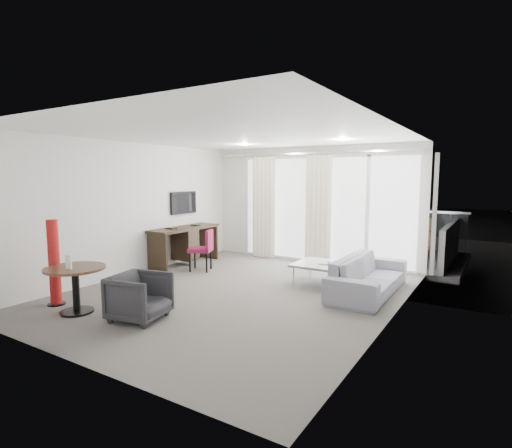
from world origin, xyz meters
The scene contains 28 objects.
floor centered at (0.00, 0.00, 0.00)m, with size 5.00×6.00×0.00m, color #5C5752.
ceiling centered at (0.00, 0.00, 2.60)m, with size 5.00×6.00×0.00m, color white.
wall_left centered at (-2.50, 0.00, 1.30)m, with size 0.00×6.00×2.60m, color silver.
wall_right centered at (2.50, 0.00, 1.30)m, with size 0.00×6.00×2.60m, color silver.
wall_front centered at (0.00, -3.00, 1.30)m, with size 5.00×0.00×2.60m, color silver.
window_panel centered at (0.30, 2.98, 1.20)m, with size 4.00×0.02×2.38m, color white, non-canonical shape.
window_frame centered at (0.30, 2.97, 1.20)m, with size 4.10×0.06×2.44m, color white, non-canonical shape.
curtain_left centered at (-1.15, 2.82, 1.20)m, with size 0.60×0.20×2.38m, color silver, non-canonical shape.
curtain_right centered at (0.25, 2.82, 1.20)m, with size 0.60×0.20×2.38m, color silver, non-canonical shape.
curtain_track centered at (0.00, 2.82, 2.45)m, with size 4.80×0.04×0.04m, color #B2B2B7, non-canonical shape.
downlight_a centered at (-0.90, 1.60, 2.59)m, with size 0.12×0.12×0.02m, color #FFE0B2.
downlight_b centered at (1.20, 1.60, 2.59)m, with size 0.12×0.12×0.02m, color #FFE0B2.
desk centered at (-2.20, 1.18, 0.42)m, with size 0.55×1.78×0.83m, color black, non-canonical shape.
tv centered at (-2.46, 1.45, 1.35)m, with size 0.05×0.80×0.50m, color black, non-canonical shape.
desk_chair centered at (-1.55, 0.92, 0.43)m, with size 0.47×0.44×0.85m, color maroon, non-canonical shape.
round_table centered at (-1.40, -2.02, 0.33)m, with size 0.83×0.83×0.66m, color #402818, non-canonical shape.
menu_card centered at (-1.35, -2.14, 0.72)m, with size 0.11×0.02×0.20m, color white, non-canonical shape.
red_lamp centered at (-1.98, -1.97, 0.65)m, with size 0.26×0.26×1.30m, color #A41616.
tub_armchair centered at (-0.41, -1.75, 0.32)m, with size 0.68×0.70×0.63m, color #262629.
coffee_table centered at (0.99, 1.21, 0.20)m, with size 0.88×0.88×0.39m, color gray, non-canonical shape.
remote centered at (1.13, 1.23, 0.36)m, with size 0.05×0.15×0.02m, color black, non-canonical shape.
magazine centered at (1.08, 1.24, 0.36)m, with size 0.20×0.25×0.01m, color gray, non-canonical shape.
sofa centered at (1.88, 1.12, 0.31)m, with size 2.09×0.82×0.61m, color gray.
terrace_slab centered at (0.30, 4.50, -0.06)m, with size 5.60×3.00×0.12m, color #4D4D50.
rattan_chair_a centered at (1.20, 4.29, 0.37)m, with size 0.51×0.51×0.75m, color brown, non-canonical shape.
rattan_chair_b centered at (2.01, 4.95, 0.45)m, with size 0.62×0.62×0.91m, color brown, non-canonical shape.
rattan_table centered at (1.82, 3.53, 0.26)m, with size 0.52×0.52×0.52m, color brown, non-canonical shape.
balustrade centered at (0.30, 5.95, 0.50)m, with size 5.50×0.06×1.05m, color #B2B2B7, non-canonical shape.
Camera 1 is at (3.69, -5.38, 1.93)m, focal length 28.00 mm.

